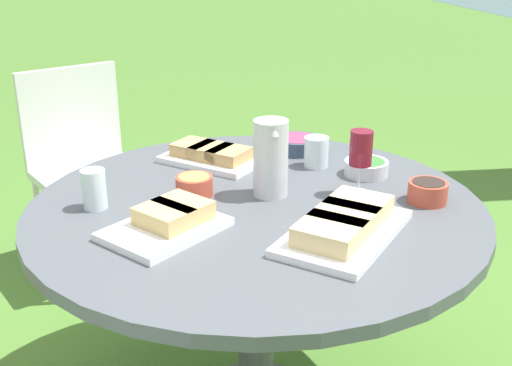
% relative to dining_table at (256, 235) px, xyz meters
% --- Properties ---
extents(dining_table, '(1.26, 1.26, 0.72)m').
position_rel_dining_table_xyz_m(dining_table, '(0.00, 0.00, 0.00)').
color(dining_table, '#4C4C51').
rests_on(dining_table, ground_plane).
extents(chair_near_left, '(0.57, 0.58, 0.89)m').
position_rel_dining_table_xyz_m(chair_near_left, '(-1.11, -0.54, -0.10)').
color(chair_near_left, silver).
rests_on(chair_near_left, ground_plane).
extents(water_pitcher, '(0.11, 0.10, 0.22)m').
position_rel_dining_table_xyz_m(water_pitcher, '(-0.05, 0.05, 0.21)').
color(water_pitcher, silver).
rests_on(water_pitcher, dining_table).
extents(wine_glass, '(0.06, 0.06, 0.19)m').
position_rel_dining_table_xyz_m(wine_glass, '(-0.01, 0.30, 0.23)').
color(wine_glass, silver).
rests_on(wine_glass, dining_table).
extents(platter_bread_main, '(0.35, 0.36, 0.07)m').
position_rel_dining_table_xyz_m(platter_bread_main, '(0.13, -0.25, 0.12)').
color(platter_bread_main, white).
rests_on(platter_bread_main, dining_table).
extents(platter_charcuterie, '(0.34, 0.35, 0.06)m').
position_rel_dining_table_xyz_m(platter_charcuterie, '(-0.35, -0.08, 0.13)').
color(platter_charcuterie, white).
rests_on(platter_charcuterie, dining_table).
extents(platter_sandwich_side, '(0.44, 0.43, 0.07)m').
position_rel_dining_table_xyz_m(platter_sandwich_side, '(0.25, 0.17, 0.13)').
color(platter_sandwich_side, white).
rests_on(platter_sandwich_side, dining_table).
extents(bowl_fries, '(0.11, 0.11, 0.06)m').
position_rel_dining_table_xyz_m(bowl_fries, '(-0.09, -0.16, 0.13)').
color(bowl_fries, '#B74733').
rests_on(bowl_fries, dining_table).
extents(bowl_salad, '(0.14, 0.14, 0.05)m').
position_rel_dining_table_xyz_m(bowl_salad, '(-0.15, 0.38, 0.12)').
color(bowl_salad, silver).
rests_on(bowl_salad, dining_table).
extents(bowl_olives, '(0.11, 0.11, 0.06)m').
position_rel_dining_table_xyz_m(bowl_olives, '(0.08, 0.47, 0.13)').
color(bowl_olives, '#B74733').
rests_on(bowl_olives, dining_table).
extents(bowl_dip_red, '(0.16, 0.16, 0.05)m').
position_rel_dining_table_xyz_m(bowl_dip_red, '(-0.41, 0.23, 0.13)').
color(bowl_dip_red, '#334256').
rests_on(bowl_dip_red, dining_table).
extents(cup_water_near, '(0.08, 0.08, 0.10)m').
position_rel_dining_table_xyz_m(cup_water_near, '(-0.26, 0.25, 0.15)').
color(cup_water_near, silver).
rests_on(cup_water_near, dining_table).
extents(cup_water_far, '(0.07, 0.07, 0.11)m').
position_rel_dining_table_xyz_m(cup_water_far, '(-0.05, -0.43, 0.15)').
color(cup_water_far, silver).
rests_on(cup_water_far, dining_table).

